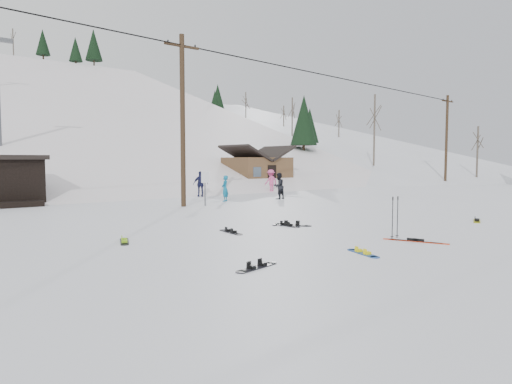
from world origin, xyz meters
TOP-DOWN VIEW (x-y plane):
  - ground at (0.00, 0.00)m, footprint 200.00×200.00m
  - ski_slope at (0.00, 55.00)m, footprint 60.00×85.24m
  - ridge_right at (38.00, 50.00)m, footprint 45.66×93.98m
  - treeline_right at (36.00, 42.00)m, footprint 20.00×60.00m
  - utility_pole at (2.00, 14.00)m, footprint 2.00×0.26m
  - utility_pole_right at (34.00, 17.00)m, footprint 2.00×0.26m
  - trail_sign at (3.10, 13.58)m, footprint 0.50×0.09m
  - lift_hut at (-5.00, 20.94)m, footprint 3.40×4.10m
  - cabin at (15.00, 24.00)m, footprint 5.39×4.40m
  - hero_snowboard at (-0.43, 0.19)m, footprint 0.53×1.24m
  - hero_skis at (2.23, 0.32)m, footprint 0.82×1.82m
  - ski_poles at (2.31, 1.11)m, footprint 0.36×0.10m
  - board_scatter_a at (-3.60, 0.70)m, footprint 1.34×0.50m
  - board_scatter_b at (-1.12, 5.24)m, footprint 0.36×1.35m
  - board_scatter_c at (-4.67, 5.78)m, footprint 0.62×1.21m
  - board_scatter_d at (1.60, 5.12)m, footprint 1.06×1.21m
  - board_scatter_e at (8.32, 1.40)m, footprint 1.24×0.72m
  - board_scatter_f at (1.45, 5.25)m, footprint 0.27×1.36m
  - skier_teal at (5.40, 15.05)m, footprint 0.68×0.64m
  - skier_dark at (8.94, 14.22)m, footprint 0.88×0.72m
  - skier_pink at (12.71, 19.42)m, footprint 1.13×0.65m
  - skier_navy at (6.15, 19.01)m, footprint 1.09×0.77m

SIDE VIEW (x-z plane):
  - ski_slope at x=0.00m, z-range -44.99..20.99m
  - ridge_right at x=38.00m, z-range -38.30..16.30m
  - ground at x=0.00m, z-range 0.00..0.00m
  - treeline_right at x=36.00m, z-range -5.00..5.00m
  - hero_snowboard at x=-0.43m, z-range -0.02..0.07m
  - board_scatter_c at x=-4.67m, z-range -0.02..0.07m
  - board_scatter_e at x=8.32m, z-range -0.02..0.07m
  - board_scatter_b at x=-1.12m, z-range -0.02..0.07m
  - board_scatter_f at x=1.45m, z-range -0.02..0.07m
  - board_scatter_a at x=-3.60m, z-range -0.02..0.07m
  - board_scatter_d at x=1.60m, z-range -0.03..0.08m
  - hero_skis at x=2.23m, z-range -0.02..0.08m
  - ski_poles at x=2.31m, z-range 0.02..1.34m
  - skier_teal at x=5.40m, z-range 0.00..1.56m
  - skier_dark at x=8.94m, z-range 0.00..1.67m
  - skier_navy at x=6.15m, z-range 0.00..1.72m
  - skier_pink at x=12.71m, z-range 0.00..1.75m
  - trail_sign at x=3.10m, z-range 0.35..2.20m
  - lift_hut at x=-5.00m, z-range -0.01..2.74m
  - cabin at x=15.00m, z-range -0.40..3.37m
  - utility_pole at x=2.00m, z-range 0.18..9.18m
  - utility_pole_right at x=34.00m, z-range 0.18..9.18m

